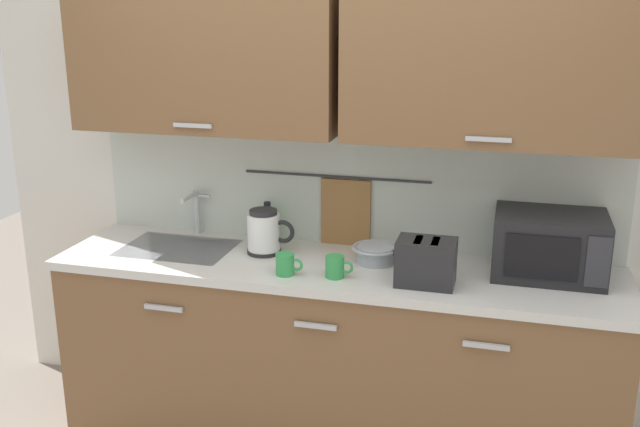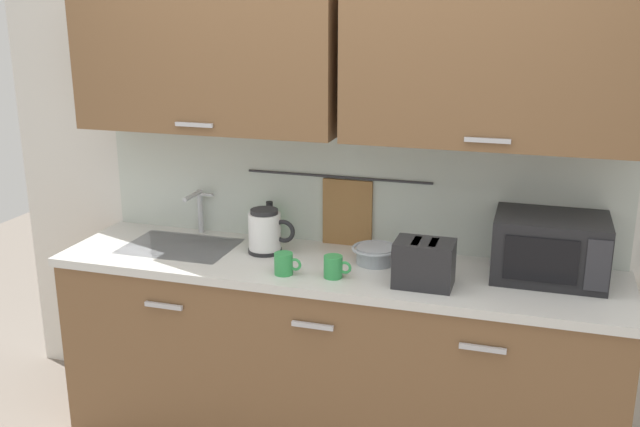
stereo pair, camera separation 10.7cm
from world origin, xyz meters
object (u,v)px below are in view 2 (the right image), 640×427
at_px(microwave, 550,248).
at_px(electric_kettle, 266,232).
at_px(mug_near_sink, 284,264).
at_px(toaster, 424,263).
at_px(mixing_bowl, 375,254).
at_px(mug_by_kettle, 334,267).
at_px(dish_soap_bottle, 270,223).

distance_m(microwave, electric_kettle, 1.26).
xyz_separation_m(mug_near_sink, toaster, (0.59, 0.05, 0.05)).
height_order(mixing_bowl, mug_by_kettle, mug_by_kettle).
bearing_deg(mug_by_kettle, toaster, 3.76).
distance_m(electric_kettle, mug_by_kettle, 0.45).
height_order(toaster, mug_by_kettle, toaster).
xyz_separation_m(electric_kettle, mug_near_sink, (0.18, -0.24, -0.05)).
relative_size(mug_near_sink, mug_by_kettle, 1.00).
distance_m(microwave, dish_soap_bottle, 1.31).
height_order(microwave, mug_by_kettle, microwave).
xyz_separation_m(electric_kettle, mixing_bowl, (0.52, 0.01, -0.06)).
xyz_separation_m(dish_soap_bottle, toaster, (0.81, -0.36, 0.01)).
height_order(electric_kettle, mixing_bowl, electric_kettle).
bearing_deg(mixing_bowl, toaster, -38.51).
relative_size(mixing_bowl, toaster, 0.84).
bearing_deg(mug_near_sink, mug_by_kettle, 7.20).
xyz_separation_m(microwave, mixing_bowl, (-0.74, -0.04, -0.09)).
bearing_deg(mug_near_sink, microwave, 15.04).
bearing_deg(mug_near_sink, dish_soap_bottle, 118.45).
bearing_deg(microwave, mug_near_sink, -164.96).
distance_m(electric_kettle, mixing_bowl, 0.52).
xyz_separation_m(microwave, dish_soap_bottle, (-1.30, 0.12, -0.05)).
bearing_deg(electric_kettle, toaster, -13.79).
height_order(mug_near_sink, mug_by_kettle, same).
bearing_deg(toaster, microwave, 25.96).
distance_m(dish_soap_bottle, mug_near_sink, 0.47).
bearing_deg(mixing_bowl, microwave, 3.22).
xyz_separation_m(toaster, mug_by_kettle, (-0.38, -0.02, -0.05)).
bearing_deg(toaster, mug_by_kettle, -176.24).
distance_m(electric_kettle, toaster, 0.79).
relative_size(dish_soap_bottle, mixing_bowl, 0.92).
xyz_separation_m(mug_near_sink, mixing_bowl, (0.34, 0.25, -0.00)).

